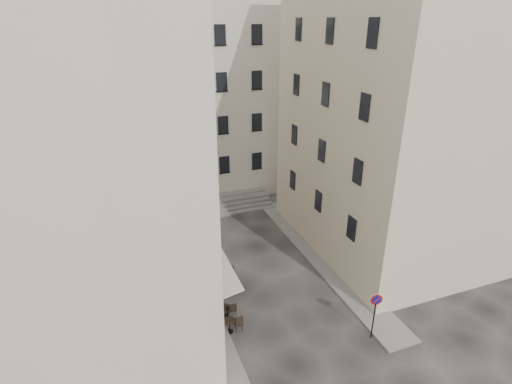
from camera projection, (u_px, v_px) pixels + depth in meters
name	position (u px, v px, depth m)	size (l,w,h in m)	color
ground	(276.00, 296.00, 23.66)	(90.00, 90.00, 0.00)	black
sidewalk_left	(187.00, 274.00, 25.64)	(2.00, 22.00, 0.12)	slate
sidewalk_right	(319.00, 255.00, 27.64)	(2.00, 18.00, 0.12)	slate
building_left	(50.00, 130.00, 18.78)	(12.20, 16.20, 20.60)	beige
building_right	(404.00, 115.00, 26.29)	(12.20, 14.20, 18.60)	beige
building_back	(186.00, 89.00, 35.96)	(18.20, 10.20, 18.60)	beige
cafe_storefront	(199.00, 276.00, 22.39)	(1.74, 7.30, 3.50)	#480D0A
stone_steps	(219.00, 205.00, 34.31)	(9.00, 3.15, 0.80)	#595754
bollard_near	(228.00, 313.00, 21.55)	(0.12, 0.12, 0.98)	black
bollard_mid	(211.00, 277.00, 24.56)	(0.12, 0.12, 0.98)	black
bollard_far	(199.00, 249.00, 27.57)	(0.12, 0.12, 0.98)	black
no_parking_sign	(375.00, 308.00, 19.84)	(0.60, 0.21, 2.72)	black
bistro_table_a	(229.00, 324.00, 20.77)	(1.40, 0.66, 0.98)	black
bistro_table_b	(225.00, 310.00, 21.86)	(1.24, 0.58, 0.87)	black
bistro_table_c	(222.00, 285.00, 23.94)	(1.24, 0.58, 0.87)	black
bistro_table_d	(210.00, 267.00, 25.57)	(1.43, 0.67, 1.00)	black
bistro_table_e	(200.00, 266.00, 25.76)	(1.33, 0.62, 0.94)	black
pedestrian	(232.00, 278.00, 23.80)	(0.67, 0.44, 1.83)	black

